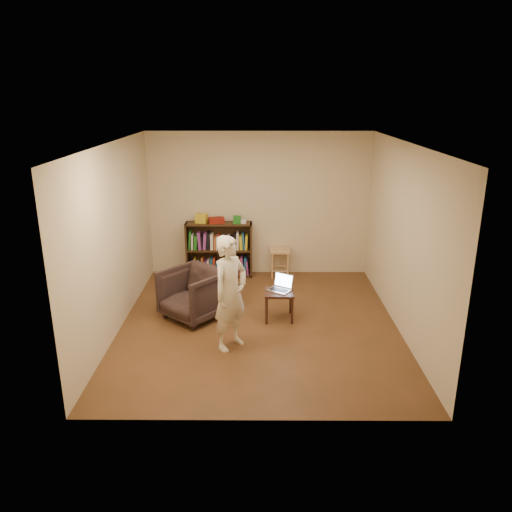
{
  "coord_description": "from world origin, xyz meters",
  "views": [
    {
      "loc": [
        -0.0,
        -6.63,
        3.23
      ],
      "look_at": [
        -0.04,
        0.35,
        0.94
      ],
      "focal_mm": 35.0,
      "sensor_mm": 36.0,
      "label": 1
    }
  ],
  "objects_px": {
    "side_table": "(279,296)",
    "stool": "(280,255)",
    "person": "(230,293)",
    "armchair": "(193,294)",
    "laptop": "(281,286)",
    "bookshelf": "(219,252)"
  },
  "relations": [
    {
      "from": "bookshelf",
      "to": "side_table",
      "type": "relative_size",
      "value": 2.73
    },
    {
      "from": "bookshelf",
      "to": "stool",
      "type": "distance_m",
      "value": 1.11
    },
    {
      "from": "side_table",
      "to": "stool",
      "type": "bearing_deg",
      "value": 87.34
    },
    {
      "from": "stool",
      "to": "side_table",
      "type": "height_order",
      "value": "stool"
    },
    {
      "from": "stool",
      "to": "armchair",
      "type": "xyz_separation_m",
      "value": [
        -1.36,
        -1.77,
        -0.04
      ]
    },
    {
      "from": "person",
      "to": "armchair",
      "type": "bearing_deg",
      "value": 73.38
    },
    {
      "from": "bookshelf",
      "to": "stool",
      "type": "relative_size",
      "value": 2.32
    },
    {
      "from": "armchair",
      "to": "side_table",
      "type": "relative_size",
      "value": 1.88
    },
    {
      "from": "stool",
      "to": "armchair",
      "type": "height_order",
      "value": "armchair"
    },
    {
      "from": "stool",
      "to": "laptop",
      "type": "relative_size",
      "value": 1.26
    },
    {
      "from": "stool",
      "to": "armchair",
      "type": "distance_m",
      "value": 2.24
    },
    {
      "from": "bookshelf",
      "to": "side_table",
      "type": "xyz_separation_m",
      "value": [
        1.03,
        -1.88,
        -0.07
      ]
    },
    {
      "from": "side_table",
      "to": "laptop",
      "type": "relative_size",
      "value": 1.07
    },
    {
      "from": "armchair",
      "to": "laptop",
      "type": "distance_m",
      "value": 1.31
    },
    {
      "from": "armchair",
      "to": "laptop",
      "type": "xyz_separation_m",
      "value": [
        1.31,
        0.01,
        0.12
      ]
    },
    {
      "from": "side_table",
      "to": "armchair",
      "type": "bearing_deg",
      "value": 177.93
    },
    {
      "from": "bookshelf",
      "to": "armchair",
      "type": "relative_size",
      "value": 1.46
    },
    {
      "from": "armchair",
      "to": "laptop",
      "type": "relative_size",
      "value": 2.01
    },
    {
      "from": "person",
      "to": "stool",
      "type": "bearing_deg",
      "value": 24.14
    },
    {
      "from": "laptop",
      "to": "person",
      "type": "relative_size",
      "value": 0.27
    },
    {
      "from": "laptop",
      "to": "person",
      "type": "height_order",
      "value": "person"
    },
    {
      "from": "bookshelf",
      "to": "armchair",
      "type": "bearing_deg",
      "value": -97.73
    }
  ]
}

